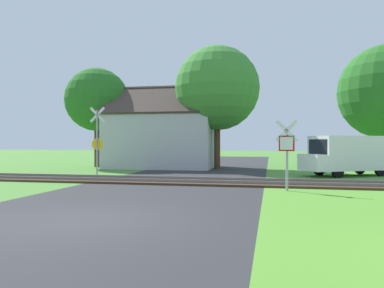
% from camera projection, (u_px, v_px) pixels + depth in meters
% --- Properties ---
extents(ground_plane, '(160.00, 160.00, 0.00)m').
position_uv_depth(ground_plane, '(89.00, 220.00, 8.98)').
color(ground_plane, '#4C8433').
extents(road_asphalt, '(8.04, 80.00, 0.01)m').
position_uv_depth(road_asphalt, '(121.00, 206.00, 10.94)').
color(road_asphalt, '#2D2D30').
rests_on(road_asphalt, ground).
extents(rail_track, '(60.00, 2.60, 0.22)m').
position_uv_depth(rail_track, '(177.00, 181.00, 17.47)').
color(rail_track, '#422D1E').
rests_on(rail_track, ground).
extents(stop_sign_near, '(0.86, 0.24, 2.76)m').
position_uv_depth(stop_sign_near, '(287.00, 149.00, 14.44)').
color(stop_sign_near, '#9E9EA5').
rests_on(stop_sign_near, ground).
extents(crossing_sign_far, '(0.88, 0.16, 3.85)m').
position_uv_depth(crossing_sign_far, '(97.00, 138.00, 20.59)').
color(crossing_sign_far, '#9E9EA5').
rests_on(crossing_sign_far, ground).
extents(house, '(8.16, 5.71, 6.11)m').
position_uv_depth(house, '(162.00, 139.00, 27.93)').
color(house, '#B7B7BC').
rests_on(house, ground).
extents(tree_left, '(4.85, 4.85, 7.62)m').
position_uv_depth(tree_left, '(97.00, 100.00, 28.82)').
color(tree_left, '#513823').
rests_on(tree_left, ground).
extents(tree_center, '(6.00, 6.00, 8.75)m').
position_uv_depth(tree_center, '(217.00, 88.00, 26.57)').
color(tree_center, '#513823').
rests_on(tree_center, ground).
extents(mail_truck, '(5.17, 4.05, 2.24)m').
position_uv_depth(mail_truck, '(347.00, 154.00, 20.95)').
color(mail_truck, white).
rests_on(mail_truck, ground).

